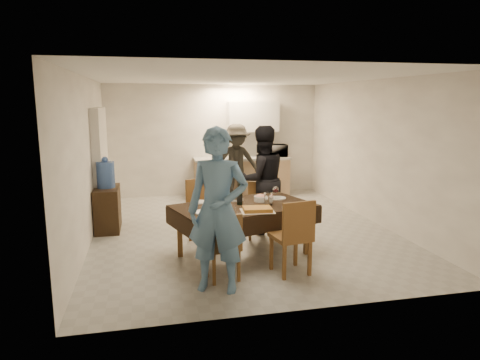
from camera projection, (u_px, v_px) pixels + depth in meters
The scene contains 33 objects.
floor at pixel (242, 229), 7.49m from camera, with size 5.00×6.00×0.02m, color #A8A8A3.
ceiling at pixel (242, 77), 7.01m from camera, with size 5.00×6.00×0.02m, color white.
wall_back at pixel (214, 140), 10.13m from camera, with size 5.00×0.02×2.60m, color white.
wall_front at pixel (307, 192), 4.37m from camera, with size 5.00×0.02×2.60m, color white.
wall_left at pixel (87, 160), 6.72m from camera, with size 0.02×6.00×2.60m, color white.
wall_right at pixel (376, 152), 7.78m from camera, with size 0.02×6.00×2.60m, color white.
stub_partition at pixel (101, 165), 7.93m from camera, with size 0.15×1.40×2.10m, color beige.
kitchen_base_cabinet at pixel (242, 178), 10.11m from camera, with size 2.20×0.60×0.86m, color #9E7D5F.
kitchen_worktop at pixel (242, 159), 10.02m from camera, with size 2.24×0.64×0.05m, color #A1A19C.
upper_cabinet at pixel (253, 117), 10.05m from camera, with size 1.20×0.34×0.70m, color silver.
dining_table at pixel (244, 207), 6.12m from camera, with size 2.17×1.66×0.75m.
chair_near_left at pixel (223, 240), 5.25m from camera, with size 0.45×0.45×0.47m.
chair_near_right at pixel (293, 230), 5.42m from camera, with size 0.52×0.52×0.54m.
chair_far_left at pixel (206, 206), 6.67m from camera, with size 0.61×0.63×0.54m.
chair_far_right at pixel (262, 206), 6.88m from camera, with size 0.50×0.51×0.49m.
console at pixel (108, 209), 7.42m from camera, with size 0.41×0.81×0.75m, color black.
water_jug at pixel (106, 175), 7.31m from camera, with size 0.30×0.30×0.45m, color #4066B4.
wine_bottle at pixel (240, 193), 6.12m from camera, with size 0.08×0.08×0.34m, color black, non-canonical shape.
water_pitcher at pixel (268, 198), 6.12m from camera, with size 0.12×0.12×0.19m, color white.
savoury_tart at pixel (257, 209), 5.76m from camera, with size 0.45×0.33×0.06m, color #C28039.
salad_bowl at pixel (261, 199), 6.34m from camera, with size 0.20×0.20×0.08m, color white.
mushroom_dish at pixel (236, 200), 6.36m from camera, with size 0.19×0.19×0.03m, color white.
wine_glass_a at pixel (208, 205), 5.73m from camera, with size 0.09×0.09×0.19m, color white, non-canonical shape.
wine_glass_b at pixel (276, 193), 6.45m from camera, with size 0.09×0.09×0.21m, color white, non-canonical shape.
wine_glass_c at pixel (226, 195), 6.34m from camera, with size 0.08×0.08×0.18m, color white, non-canonical shape.
plate_near_left at pixel (205, 212), 5.69m from camera, with size 0.29×0.29×0.02m, color white.
plate_near_right at pixel (291, 207), 5.95m from camera, with size 0.24×0.24×0.01m, color white.
plate_far_left at pixel (199, 202), 6.27m from camera, with size 0.24×0.24×0.01m, color white.
plate_far_right at pixel (278, 198), 6.52m from camera, with size 0.25×0.25×0.01m, color white.
microwave at pixel (275, 151), 10.17m from camera, with size 0.52×0.35×0.29m, color silver.
person_near at pixel (218, 210), 4.94m from camera, with size 0.71×0.46×1.94m, color #5882AD.
person_far at pixel (262, 180), 7.20m from camera, with size 0.88×0.69×1.82m, color black.
person_kitchen at pixel (237, 163), 9.55m from camera, with size 1.11×0.64×1.72m, color black.
Camera 1 is at (-1.59, -7.02, 2.22)m, focal length 32.00 mm.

